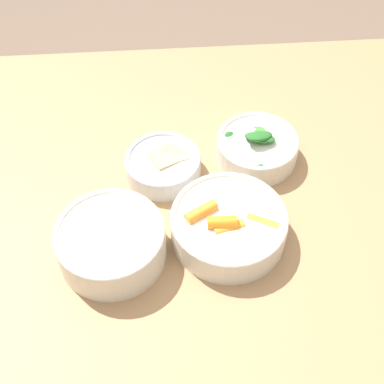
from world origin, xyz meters
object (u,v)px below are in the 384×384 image
Objects in this scene: bowl_carrots at (229,225)px; bowl_beans_hotdog at (111,244)px; bowl_cookies at (164,164)px; bowl_greens at (257,147)px.

bowl_beans_hotdog reaches higher than bowl_carrots.
bowl_beans_hotdog is at bearing 62.40° from bowl_cookies.
bowl_cookies is at bearing -117.60° from bowl_beans_hotdog.
bowl_beans_hotdog is (0.19, 0.02, 0.00)m from bowl_carrots.
bowl_greens reaches higher than bowl_cookies.
bowl_greens is 0.34m from bowl_beans_hotdog.
bowl_greens is at bearing -171.23° from bowl_cookies.
bowl_greens is 0.18m from bowl_cookies.
bowl_carrots is 0.18m from bowl_cookies.
bowl_beans_hotdog is 0.20m from bowl_cookies.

